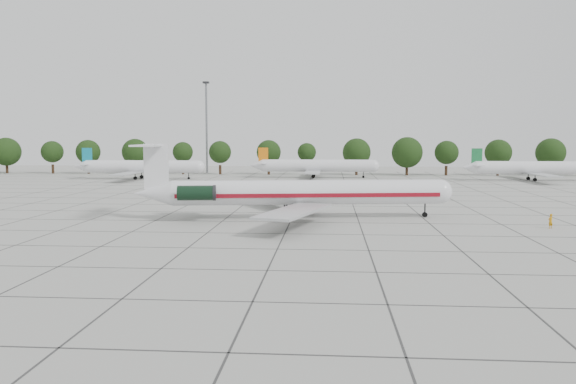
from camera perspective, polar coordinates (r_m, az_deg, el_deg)
name	(u,v)px	position (r m, az deg, el deg)	size (l,w,h in m)	color
ground	(290,222)	(65.31, 0.21, -3.08)	(260.00, 260.00, 0.00)	#A5A69F
apron_joints	(297,206)	(80.14, 0.96, -1.48)	(170.00, 170.00, 0.02)	#383838
main_airliner	(290,192)	(67.94, 0.23, -0.02)	(38.55, 30.14, 9.07)	silver
ground_crew	(550,221)	(67.08, 25.11, -2.69)	(0.58, 0.38, 1.59)	#C8820B
bg_airliner_b	(141,167)	(138.07, -14.67, 2.48)	(28.24, 27.20, 7.40)	silver
bg_airliner_c	(317,166)	(138.23, 2.94, 2.66)	(28.24, 27.20, 7.40)	silver
bg_airliner_d	(536,168)	(140.31, 23.85, 2.24)	(28.24, 27.20, 7.40)	silver
tree_line	(269,152)	(150.35, -1.97, 4.06)	(249.86, 8.44, 10.22)	#332114
floodlight_mast	(206,122)	(160.25, -8.28, 7.06)	(1.60, 1.60, 25.45)	slate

